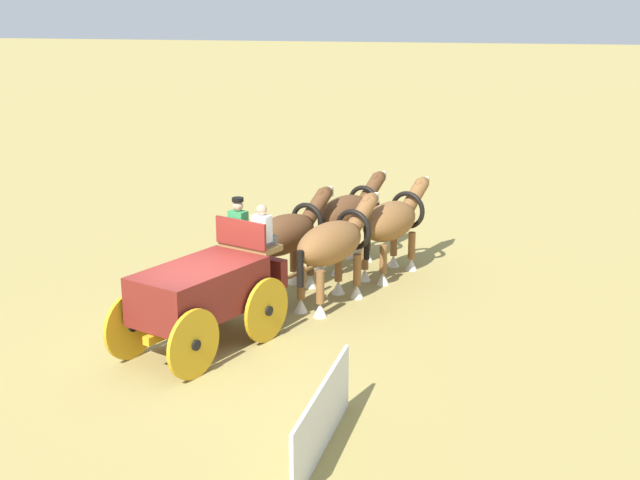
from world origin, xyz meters
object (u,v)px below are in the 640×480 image
Objects in this scene: show_wagon at (206,289)px; draft_horse_rear_near at (286,236)px; draft_horse_lead_off at (392,222)px; draft_horse_lead_near at (348,215)px; draft_horse_rear_off at (333,244)px.

show_wagon is 1.81× the size of draft_horse_rear_near.
draft_horse_rear_near is at bearing 129.74° from draft_horse_lead_off.
draft_horse_lead_off is (-0.52, -1.19, 0.01)m from draft_horse_lead_near.
draft_horse_rear_off is at bearing -34.19° from show_wagon.
draft_horse_rear_near is (3.46, -0.81, 0.18)m from show_wagon.
draft_horse_rear_near is 1.05× the size of draft_horse_lead_off.
show_wagon is at bearing 162.44° from draft_horse_lead_near.
draft_horse_lead_off reaches higher than draft_horse_lead_near.
draft_horse_rear_off reaches higher than draft_horse_lead_off.
show_wagon is 6.13m from draft_horse_lead_near.
draft_horse_rear_off is 1.03× the size of draft_horse_lead_near.
show_wagon is 3.56m from draft_horse_rear_near.
draft_horse_rear_off is (-0.53, -1.19, 0.02)m from draft_horse_rear_near.
show_wagon is 1.88× the size of draft_horse_lead_near.
show_wagon is 6.13m from draft_horse_lead_off.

